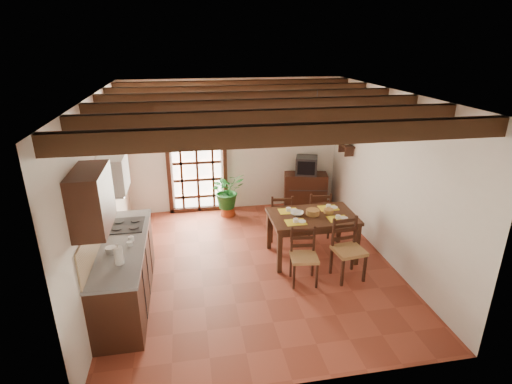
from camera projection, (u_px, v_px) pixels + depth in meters
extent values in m
plane|color=brown|center=(254.00, 265.00, 6.66)|extent=(5.00, 5.00, 0.00)
cube|color=silver|center=(234.00, 146.00, 8.45)|extent=(4.50, 0.02, 2.80)
cube|color=silver|center=(298.00, 275.00, 3.86)|extent=(4.50, 0.02, 2.80)
cube|color=silver|center=(102.00, 196.00, 5.79)|extent=(0.02, 5.00, 2.80)
cube|color=silver|center=(389.00, 178.00, 6.53)|extent=(0.02, 5.00, 2.80)
cube|color=white|center=(254.00, 94.00, 5.65)|extent=(4.50, 5.00, 0.02)
cube|color=black|center=(292.00, 135.00, 3.76)|extent=(4.50, 0.14, 0.20)
cube|color=black|center=(273.00, 118.00, 4.54)|extent=(4.50, 0.14, 0.20)
cube|color=black|center=(259.00, 107.00, 5.31)|extent=(4.50, 0.14, 0.20)
cube|color=black|center=(249.00, 98.00, 6.08)|extent=(4.50, 0.14, 0.20)
cube|color=black|center=(241.00, 91.00, 6.85)|extent=(4.50, 0.14, 0.20)
cube|color=black|center=(235.00, 86.00, 7.62)|extent=(4.50, 0.14, 0.20)
cube|color=white|center=(197.00, 162.00, 8.42)|extent=(1.01, 0.02, 2.11)
cube|color=black|center=(194.00, 108.00, 7.96)|extent=(1.26, 0.10, 0.08)
cube|color=black|center=(168.00, 164.00, 8.28)|extent=(0.08, 0.10, 2.28)
cube|color=black|center=(225.00, 161.00, 8.47)|extent=(0.08, 0.10, 2.28)
cube|color=black|center=(197.00, 163.00, 8.36)|extent=(1.01, 0.03, 2.02)
cube|color=black|center=(126.00, 273.00, 5.63)|extent=(0.60, 2.20, 0.88)
cube|color=slate|center=(122.00, 244.00, 5.47)|extent=(0.64, 2.25, 0.04)
cube|color=tan|center=(98.00, 231.00, 5.34)|extent=(0.02, 2.20, 0.50)
cube|color=black|center=(92.00, 200.00, 4.46)|extent=(0.35, 0.80, 0.70)
cube|color=white|center=(112.00, 173.00, 5.65)|extent=(0.38, 0.60, 0.50)
cube|color=silver|center=(115.00, 191.00, 5.75)|extent=(0.32, 0.55, 0.04)
cube|color=black|center=(127.00, 225.00, 5.96)|extent=(0.50, 0.55, 0.02)
cylinder|color=white|center=(119.00, 256.00, 4.92)|extent=(0.11, 0.11, 0.24)
cylinder|color=silver|center=(111.00, 251.00, 5.20)|extent=(0.14, 0.14, 0.10)
cube|color=#361D11|center=(313.00, 216.00, 6.68)|extent=(1.44, 0.93, 0.05)
cube|color=#361D11|center=(312.00, 221.00, 6.70)|extent=(1.29, 0.84, 0.10)
cube|color=#361D11|center=(339.00, 224.00, 7.29)|extent=(0.07, 0.07, 0.73)
cube|color=#361D11|center=(269.00, 230.00, 7.07)|extent=(0.07, 0.07, 0.73)
cube|color=#361D11|center=(357.00, 245.00, 6.56)|extent=(0.07, 0.07, 0.73)
cube|color=#361D11|center=(280.00, 252.00, 6.34)|extent=(0.07, 0.07, 0.73)
cube|color=#A67946|center=(304.00, 258.00, 6.05)|extent=(0.44, 0.43, 0.05)
cube|color=black|center=(303.00, 240.00, 6.12)|extent=(0.41, 0.08, 0.44)
cube|color=black|center=(304.00, 270.00, 6.12)|extent=(0.42, 0.41, 0.43)
cube|color=#A67946|center=(349.00, 251.00, 6.15)|extent=(0.50, 0.48, 0.05)
cube|color=black|center=(344.00, 231.00, 6.22)|extent=(0.45, 0.10, 0.49)
cube|color=black|center=(348.00, 264.00, 6.24)|extent=(0.48, 0.46, 0.48)
cube|color=#A67946|center=(281.00, 216.00, 7.41)|extent=(0.46, 0.44, 0.05)
cube|color=black|center=(282.00, 208.00, 7.17)|extent=(0.42, 0.08, 0.46)
cube|color=black|center=(280.00, 227.00, 7.49)|extent=(0.44, 0.42, 0.45)
cube|color=#A67946|center=(318.00, 213.00, 7.53)|extent=(0.46, 0.44, 0.05)
cube|color=black|center=(320.00, 206.00, 7.29)|extent=(0.42, 0.08, 0.46)
cube|color=black|center=(317.00, 224.00, 7.61)|extent=(0.43, 0.42, 0.45)
cube|color=gold|center=(296.00, 221.00, 6.39)|extent=(0.33, 0.25, 0.01)
cube|color=gold|center=(338.00, 218.00, 6.51)|extent=(0.33, 0.25, 0.01)
cube|color=gold|center=(288.00, 210.00, 6.81)|extent=(0.33, 0.25, 0.01)
cube|color=gold|center=(328.00, 207.00, 6.93)|extent=(0.33, 0.25, 0.01)
cylinder|color=olive|center=(313.00, 211.00, 6.64)|extent=(0.23, 0.23, 0.09)
imported|color=white|center=(297.00, 213.00, 6.66)|extent=(0.28, 0.28, 0.05)
cube|color=black|center=(305.00, 191.00, 8.82)|extent=(0.99, 0.59, 0.78)
cube|color=black|center=(306.00, 165.00, 8.61)|extent=(0.56, 0.53, 0.39)
cube|color=black|center=(309.00, 168.00, 8.42)|extent=(0.35, 0.14, 0.29)
cube|color=white|center=(303.00, 127.00, 8.55)|extent=(0.25, 0.03, 0.32)
cone|color=maroon|center=(228.00, 210.00, 8.50)|extent=(0.33, 0.33, 0.20)
imported|color=#144C19|center=(227.00, 190.00, 8.34)|extent=(2.19, 2.03, 1.99)
cube|color=black|center=(346.00, 145.00, 7.92)|extent=(0.20, 0.42, 0.03)
cube|color=black|center=(349.00, 152.00, 7.80)|extent=(0.18, 0.03, 0.18)
cube|color=black|center=(343.00, 148.00, 8.11)|extent=(0.18, 0.03, 0.18)
imported|color=#B2BFB2|center=(347.00, 140.00, 7.89)|extent=(0.15, 0.15, 0.15)
sphere|color=gold|center=(348.00, 130.00, 7.81)|extent=(0.14, 0.14, 0.14)
cylinder|color=#144C19|center=(347.00, 137.00, 7.87)|extent=(0.01, 0.01, 0.28)
cube|color=brown|center=(353.00, 120.00, 7.76)|extent=(0.03, 0.32, 0.32)
cube|color=#C3B292|center=(352.00, 120.00, 7.76)|extent=(0.01, 0.26, 0.26)
cylinder|color=black|center=(316.00, 114.00, 6.16)|extent=(0.01, 0.01, 0.70)
cone|color=#F8E8C8|center=(315.00, 137.00, 6.29)|extent=(0.36, 0.36, 0.14)
sphere|color=#FFD88C|center=(315.00, 142.00, 6.32)|extent=(0.09, 0.09, 0.09)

